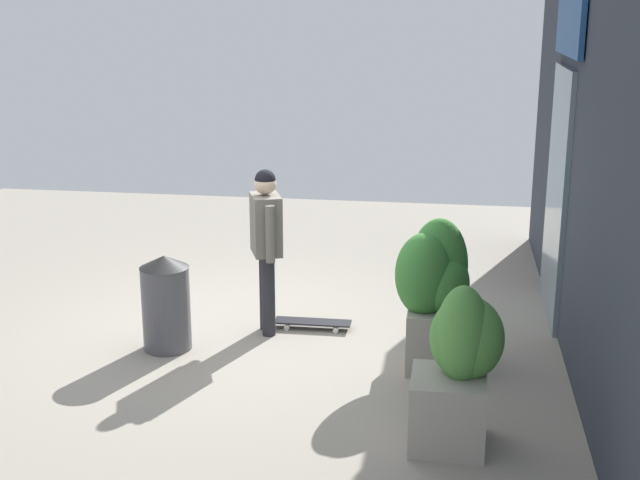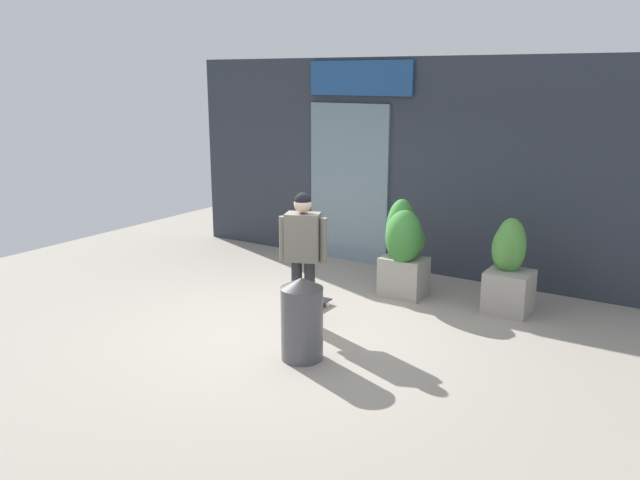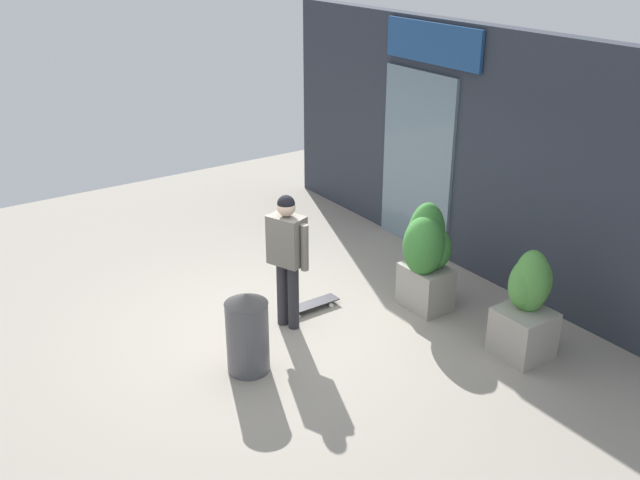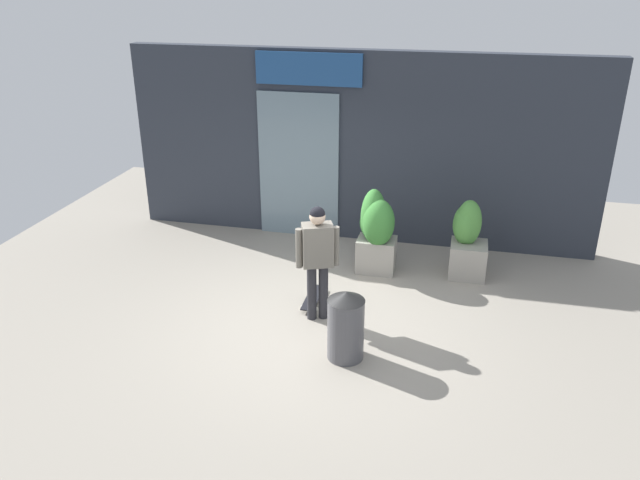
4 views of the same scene
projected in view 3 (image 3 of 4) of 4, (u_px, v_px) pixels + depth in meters
name	position (u px, v px, depth m)	size (l,w,h in m)	color
ground_plane	(280.00, 329.00, 8.56)	(12.00, 12.00, 0.00)	gray
building_facade	(477.00, 153.00, 9.53)	(8.02, 0.31, 3.25)	#2D333D
skateboarder	(287.00, 249.00, 8.25)	(0.55, 0.39, 1.64)	#28282D
skateboard	(310.00, 305.00, 8.97)	(0.25, 0.77, 0.08)	black
planter_box_left	(527.00, 303.00, 7.89)	(0.56, 0.66, 1.22)	gray
planter_box_right	(426.00, 253.00, 8.78)	(0.60, 0.65, 1.35)	gray
trash_bin	(247.00, 332.00, 7.61)	(0.46, 0.46, 0.91)	#4C4C51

